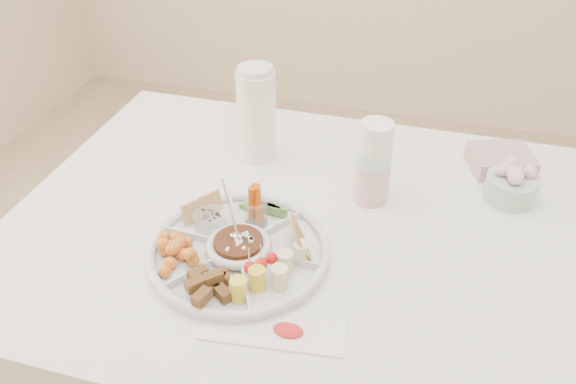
# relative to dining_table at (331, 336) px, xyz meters

# --- Properties ---
(dining_table) EXTENTS (1.52, 1.02, 0.76)m
(dining_table) POSITION_rel_dining_table_xyz_m (0.00, 0.00, 0.00)
(dining_table) COLOR white
(dining_table) RESTS_ON floor
(party_tray) EXTENTS (0.40, 0.40, 0.04)m
(party_tray) POSITION_rel_dining_table_xyz_m (-0.19, -0.15, 0.40)
(party_tray) COLOR silver
(party_tray) RESTS_ON dining_table
(bean_dip) EXTENTS (0.11, 0.11, 0.04)m
(bean_dip) POSITION_rel_dining_table_xyz_m (-0.19, -0.15, 0.41)
(bean_dip) COLOR #36130A
(bean_dip) RESTS_ON party_tray
(tortillas) EXTENTS (0.11, 0.11, 0.06)m
(tortillas) POSITION_rel_dining_table_xyz_m (-0.07, -0.09, 0.42)
(tortillas) COLOR #BA7B2B
(tortillas) RESTS_ON party_tray
(carrot_cucumber) EXTENTS (0.11, 0.11, 0.09)m
(carrot_cucumber) POSITION_rel_dining_table_xyz_m (-0.18, -0.02, 0.44)
(carrot_cucumber) COLOR #CE5307
(carrot_cucumber) RESTS_ON party_tray
(pita_raisins) EXTENTS (0.11, 0.11, 0.06)m
(pita_raisins) POSITION_rel_dining_table_xyz_m (-0.29, -0.08, 0.42)
(pita_raisins) COLOR tan
(pita_raisins) RESTS_ON party_tray
(cherries) EXTENTS (0.13, 0.13, 0.05)m
(cherries) POSITION_rel_dining_table_xyz_m (-0.30, -0.21, 0.42)
(cherries) COLOR gold
(cherries) RESTS_ON party_tray
(granola_chunks) EXTENTS (0.10, 0.10, 0.04)m
(granola_chunks) POSITION_rel_dining_table_xyz_m (-0.20, -0.28, 0.42)
(granola_chunks) COLOR brown
(granola_chunks) RESTS_ON party_tray
(banana_tomato) EXTENTS (0.12, 0.12, 0.09)m
(banana_tomato) POSITION_rel_dining_table_xyz_m (-0.08, -0.22, 0.44)
(banana_tomato) COLOR #F8D275
(banana_tomato) RESTS_ON party_tray
(cup_stack) EXTENTS (0.10, 0.10, 0.23)m
(cup_stack) POSITION_rel_dining_table_xyz_m (0.05, 0.13, 0.50)
(cup_stack) COLOR beige
(cup_stack) RESTS_ON dining_table
(thermos) EXTENTS (0.12, 0.12, 0.26)m
(thermos) POSITION_rel_dining_table_xyz_m (-0.27, 0.24, 0.51)
(thermos) COLOR white
(thermos) RESTS_ON dining_table
(flower_bowl) EXTENTS (0.14, 0.14, 0.09)m
(flower_bowl) POSITION_rel_dining_table_xyz_m (0.37, 0.22, 0.42)
(flower_bowl) COLOR #A2E8CC
(flower_bowl) RESTS_ON dining_table
(napkin_stack) EXTENTS (0.18, 0.17, 0.05)m
(napkin_stack) POSITION_rel_dining_table_xyz_m (0.35, 0.35, 0.40)
(napkin_stack) COLOR #C4999C
(napkin_stack) RESTS_ON dining_table
(placemat) EXTENTS (0.28, 0.12, 0.01)m
(placemat) POSITION_rel_dining_table_xyz_m (-0.06, -0.32, 0.38)
(placemat) COLOR silver
(placemat) RESTS_ON dining_table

